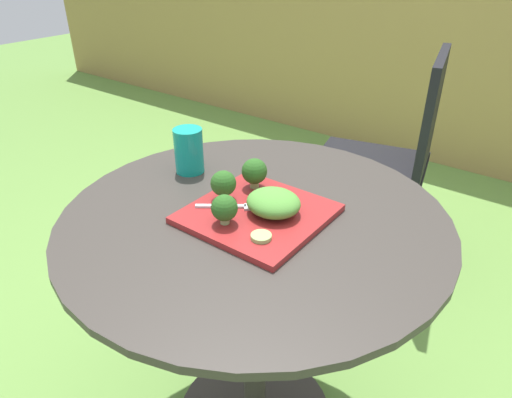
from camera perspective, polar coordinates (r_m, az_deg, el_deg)
name	(u,v)px	position (r m, az deg, el deg)	size (l,w,h in m)	color
bamboo_fence	(489,67)	(2.95, 26.93, 14.35)	(8.00, 0.08, 1.24)	#9E7F47
patio_table	(255,308)	(1.17, -0.17, -13.37)	(0.85, 0.85, 0.72)	#38332D
patio_chair	(394,150)	(1.88, 16.75, 5.87)	(0.53, 0.53, 0.90)	black
salad_plate	(258,214)	(0.99, 0.20, -1.83)	(0.28, 0.28, 0.01)	maroon
drinking_glass	(189,153)	(1.18, -8.31, 5.69)	(0.07, 0.07, 0.11)	#149989
fork	(238,206)	(1.00, -2.27, -0.90)	(0.13, 0.10, 0.00)	silver
lettuce_mound	(273,203)	(0.97, 2.18, -0.45)	(0.12, 0.11, 0.05)	#519338
broccoli_floret_0	(254,172)	(1.06, -0.20, 3.42)	(0.06, 0.06, 0.07)	#99B770
broccoli_floret_1	(223,184)	(1.02, -4.07, 1.90)	(0.06, 0.06, 0.07)	#99B770
broccoli_floret_2	(224,208)	(0.93, -3.94, -1.14)	(0.05, 0.05, 0.06)	#99B770
cucumber_slice_0	(261,237)	(0.90, 0.65, -4.69)	(0.04, 0.04, 0.01)	#8EB766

